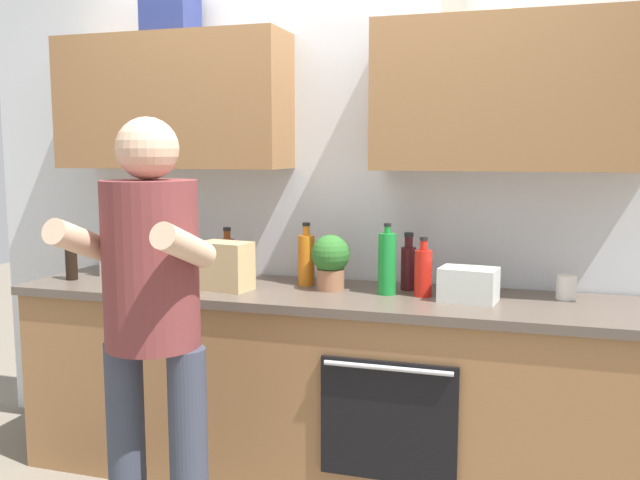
{
  "coord_description": "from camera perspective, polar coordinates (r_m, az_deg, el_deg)",
  "views": [
    {
      "loc": [
        0.89,
        -2.9,
        1.53
      ],
      "look_at": [
        0.04,
        -0.1,
        1.15
      ],
      "focal_mm": 38.09,
      "sensor_mm": 36.0,
      "label": 1
    }
  ],
  "objects": [
    {
      "name": "back_wall_unit",
      "position": [
        3.29,
        1.21,
        6.85
      ],
      "size": [
        4.0,
        0.38,
        2.5
      ],
      "color": "silver",
      "rests_on": "ground"
    },
    {
      "name": "bottle_water",
      "position": [
        3.3,
        -15.77,
        -1.92
      ],
      "size": [
        0.05,
        0.05,
        0.26
      ],
      "color": "silver",
      "rests_on": "counter"
    },
    {
      "name": "cup_coffee",
      "position": [
        3.11,
        19.99,
        -3.76
      ],
      "size": [
        0.08,
        0.08,
        0.1
      ],
      "primitive_type": "cylinder",
      "color": "white",
      "rests_on": "counter"
    },
    {
      "name": "bottle_hotsauce",
      "position": [
        3.01,
        8.66,
        -2.66
      ],
      "size": [
        0.08,
        0.08,
        0.26
      ],
      "color": "red",
      "rests_on": "counter"
    },
    {
      "name": "bottle_soda",
      "position": [
        3.02,
        5.66,
        -1.95
      ],
      "size": [
        0.08,
        0.08,
        0.32
      ],
      "color": "#198C33",
      "rests_on": "counter"
    },
    {
      "name": "bottle_soy",
      "position": [
        3.58,
        -20.18,
        -1.42
      ],
      "size": [
        0.06,
        0.06,
        0.25
      ],
      "color": "black",
      "rests_on": "counter"
    },
    {
      "name": "bottle_wine",
      "position": [
        3.14,
        7.43,
        -2.17
      ],
      "size": [
        0.07,
        0.07,
        0.26
      ],
      "color": "#471419",
      "rests_on": "counter"
    },
    {
      "name": "bottle_juice",
      "position": [
        3.22,
        -1.16,
        -1.61
      ],
      "size": [
        0.08,
        0.08,
        0.3
      ],
      "color": "orange",
      "rests_on": "counter"
    },
    {
      "name": "potted_herb",
      "position": [
        3.11,
        0.9,
        -1.65
      ],
      "size": [
        0.18,
        0.18,
        0.26
      ],
      "color": "#9E6647",
      "rests_on": "counter"
    },
    {
      "name": "cup_stoneware",
      "position": [
        3.39,
        -12.5,
        -2.66
      ],
      "size": [
        0.09,
        0.09,
        0.1
      ],
      "primitive_type": "cylinder",
      "color": "slate",
      "rests_on": "counter"
    },
    {
      "name": "ground_plane",
      "position": [
        3.4,
        -0.14,
        -19.38
      ],
      "size": [
        12.0,
        12.0,
        0.0
      ],
      "primitive_type": "plane",
      "color": "#756B5B"
    },
    {
      "name": "bottle_vinegar",
      "position": [
        3.44,
        -7.78,
        -1.41
      ],
      "size": [
        0.07,
        0.07,
        0.26
      ],
      "color": "brown",
      "rests_on": "counter"
    },
    {
      "name": "counter",
      "position": [
        3.22,
        -0.13,
        -12.19
      ],
      "size": [
        2.84,
        0.67,
        0.9
      ],
      "color": "olive",
      "rests_on": "ground"
    },
    {
      "name": "grocery_bag_bread",
      "position": [
        3.15,
        -7.95,
        -2.17
      ],
      "size": [
        0.26,
        0.18,
        0.22
      ],
      "primitive_type": "cube",
      "rotation": [
        0.0,
        0.0,
        -0.18
      ],
      "color": "tan",
      "rests_on": "counter"
    },
    {
      "name": "grocery_bag_produce",
      "position": [
        2.95,
        12.38,
        -3.68
      ],
      "size": [
        0.26,
        0.19,
        0.14
      ],
      "primitive_type": "cube",
      "rotation": [
        0.0,
        0.0,
        -0.14
      ],
      "color": "silver",
      "rests_on": "counter"
    },
    {
      "name": "person_standing",
      "position": [
        2.52,
        -13.95,
        -5.57
      ],
      "size": [
        0.49,
        0.45,
        1.65
      ],
      "color": "#383D4C",
      "rests_on": "ground"
    },
    {
      "name": "grocery_bag_rice",
      "position": [
        3.61,
        -16.22,
        -1.18
      ],
      "size": [
        0.19,
        0.17,
        0.22
      ],
      "primitive_type": "cube",
      "rotation": [
        0.0,
        0.0,
        -0.11
      ],
      "color": "beige",
      "rests_on": "counter"
    }
  ]
}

